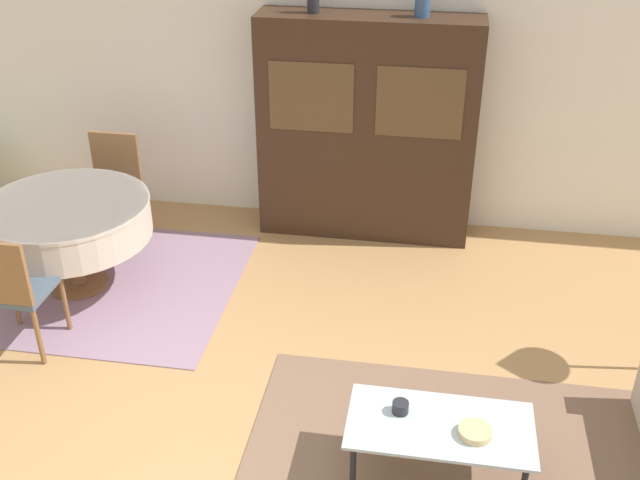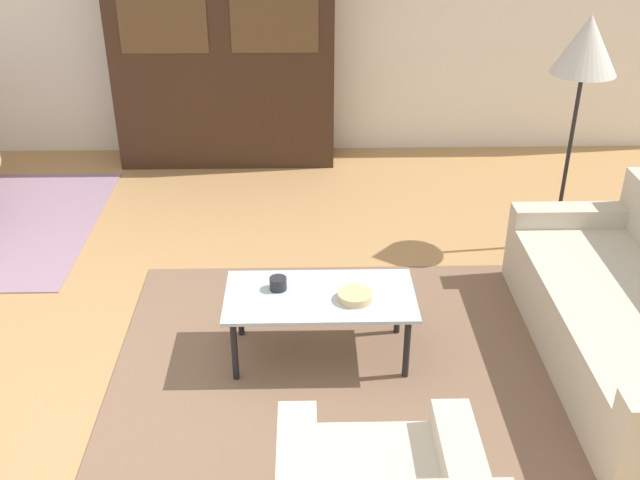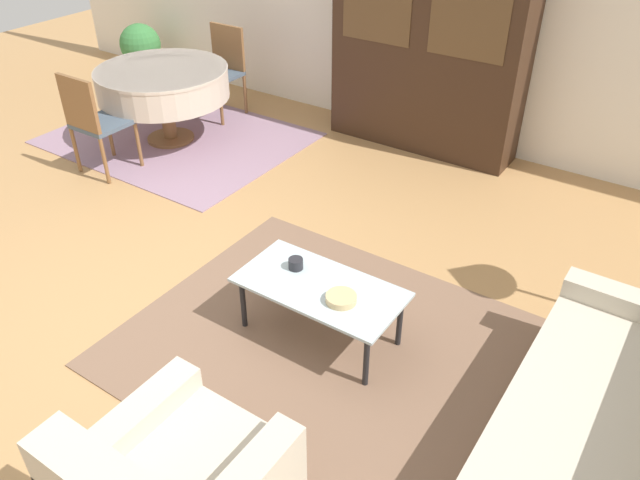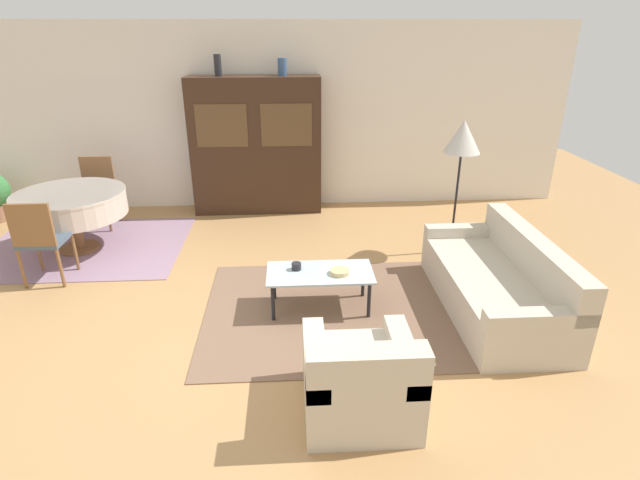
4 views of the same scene
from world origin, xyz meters
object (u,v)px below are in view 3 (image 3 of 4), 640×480
Objects in this scene: cup at (296,264)px; potted_plant at (141,48)px; dining_table at (163,83)px; dining_chair_near at (93,119)px; couch at (608,446)px; display_cabinet at (428,49)px; coffee_table at (320,291)px; bowl at (341,298)px; dining_chair_far at (222,66)px.

potted_plant is at bearing 148.39° from cup.
dining_table is 1.37× the size of dining_chair_near.
display_cabinet reaches higher than couch.
dining_table reaches higher than coffee_table.
cup is 0.13× the size of potted_plant.
potted_plant is at bearing 128.43° from dining_chair_near.
bowl is (3.15, -0.78, -0.12)m from dining_chair_near.
bowl is (3.15, -2.52, -0.12)m from dining_chair_far.
bowl is at bearing -30.36° from potted_plant.
dining_chair_near and dining_chair_far have the same top height.
display_cabinet reaches higher than dining_table.
cup is at bearing -79.61° from display_cabinet.
dining_chair_far is at bearing -167.34° from display_cabinet.
display_cabinet reaches higher than bowl.
dining_table is at bearing 70.02° from couch.
cup is 0.51× the size of bowl.
coffee_table is at bearing -13.73° from dining_chair_near.
display_cabinet is 3.83m from potted_plant.
couch is at bearing -2.42° from bowl.
dining_chair_far reaches higher than dining_table.
display_cabinet is 3.21m from bowl.
dining_table is 1.84× the size of potted_plant.
bowl is at bearing 141.29° from dining_chair_far.
dining_table is (-4.72, 1.72, 0.34)m from couch.
dining_table reaches higher than bowl.
coffee_table is 3.86m from dining_chair_far.
potted_plant is at bearing 144.68° from dining_table.
bowl is at bearing -13.85° from dining_chair_near.
couch reaches higher than cup.
dining_chair_near is (-2.20, -2.24, -0.44)m from display_cabinet.
dining_chair_near is 1.35× the size of potted_plant.
couch is 6.91m from potted_plant.
coffee_table is at bearing 164.22° from bowl.
coffee_table is 1.09× the size of dining_chair_far.
dining_table is at bearing 90.00° from dining_chair_far.
display_cabinet reaches higher than coffee_table.
cup is (-1.99, 0.18, 0.17)m from couch.
dining_chair_near is (-2.96, 0.72, 0.18)m from coffee_table.
coffee_table is 11.01× the size of cup.
couch is 1.58m from bowl.
potted_plant reaches higher than coffee_table.
display_cabinet is 20.83× the size of cup.
couch is 5.03m from dining_table.
cup reaches higher than bowl.
dining_chair_far is (-2.96, 2.47, 0.18)m from coffee_table.
dining_chair_far is at bearing 90.00° from dining_chair_near.
dining_chair_far reaches higher than bowl.
couch is 21.14× the size of cup.
dining_table is at bearing 151.66° from coffee_table.
potted_plant is (-4.73, 2.77, -0.03)m from bowl.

